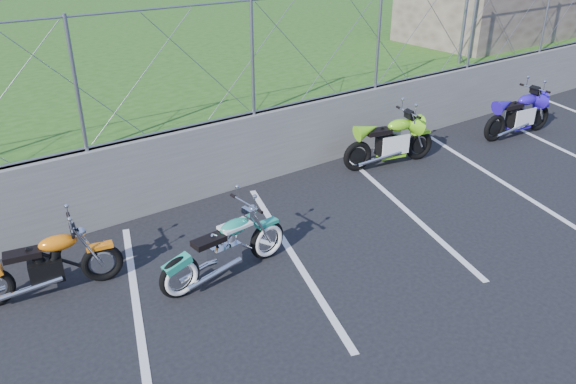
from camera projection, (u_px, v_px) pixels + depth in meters
ground at (336, 286)px, 7.54m from camera, size 90.00×90.00×0.00m
retaining_wall at (207, 161)px, 9.79m from camera, size 30.00×0.22×1.30m
grass_field at (47, 59)px, 17.06m from camera, size 30.00×20.00×1.30m
stone_building at (492, 7)px, 16.16m from camera, size 5.00×3.00×1.80m
chain_link_fence at (201, 66)px, 9.08m from camera, size 28.00×0.03×2.00m
parking_lines at (353, 230)px, 8.90m from camera, size 18.29×4.31×0.01m
cruiser_turquoise at (227, 250)px, 7.60m from camera, size 2.03×0.64×1.01m
naked_orange at (49, 266)px, 7.24m from camera, size 1.88×0.64×0.95m
sportbike_green at (391, 143)px, 11.10m from camera, size 2.03×0.72×1.06m
sportbike_blue at (519, 116)px, 12.63m from camera, size 2.06×0.73×1.07m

